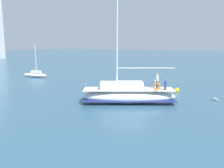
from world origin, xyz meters
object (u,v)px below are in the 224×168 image
moored_sloop_near (35,74)px  mooring_buoy (177,90)px  main_sailboat (128,94)px  seagull (215,99)px

moored_sloop_near → mooring_buoy: (0.72, -25.90, -0.32)m
main_sailboat → mooring_buoy: (8.46, -2.55, -0.71)m
main_sailboat → seagull: (5.88, -7.46, -0.68)m
moored_sloop_near → seagull: bearing=-93.4°
moored_sloop_near → main_sailboat: bearing=-108.3°
main_sailboat → seagull: 9.53m
moored_sloop_near → mooring_buoy: bearing=-88.4°
mooring_buoy → seagull: bearing=-117.7°
mooring_buoy → main_sailboat: bearing=163.2°
seagull → moored_sloop_near: bearing=86.6°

